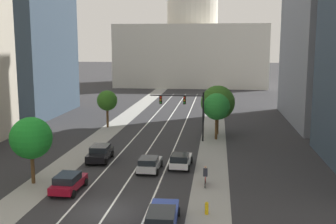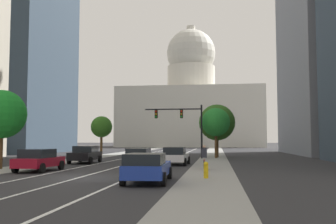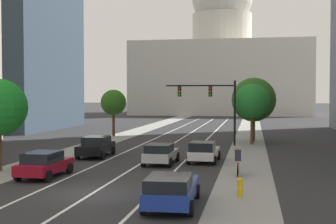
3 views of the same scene
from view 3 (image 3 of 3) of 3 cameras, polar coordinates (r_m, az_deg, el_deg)
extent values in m
plane|color=#2B2B2D|center=(61.97, 3.28, -2.24)|extent=(400.00, 400.00, 0.00)
cube|color=gray|center=(58.39, -4.28, -2.50)|extent=(3.10, 130.00, 0.01)
cube|color=gray|center=(56.53, 9.85, -2.68)|extent=(3.10, 130.00, 0.01)
cube|color=white|center=(47.69, -2.25, -3.53)|extent=(0.16, 90.00, 0.01)
cube|color=white|center=(47.17, 1.06, -3.60)|extent=(0.16, 90.00, 0.01)
cube|color=white|center=(46.81, 4.43, -3.65)|extent=(0.16, 90.00, 0.01)
cube|color=beige|center=(114.90, 6.54, 3.97)|extent=(40.88, 24.76, 16.83)
cylinder|color=beige|center=(115.92, 6.56, 9.94)|extent=(14.26, 14.26, 7.27)
cube|color=#B2B5BA|center=(32.02, -0.84, -5.26)|extent=(1.82, 4.10, 0.56)
cube|color=black|center=(31.36, -1.07, -4.41)|extent=(1.66, 2.12, 0.53)
cylinder|color=black|center=(33.59, -1.85, -5.40)|extent=(0.23, 0.64, 0.64)
cylinder|color=black|center=(33.25, 1.15, -5.48)|extent=(0.23, 0.64, 0.64)
cylinder|color=black|center=(30.91, -2.99, -6.06)|extent=(0.23, 0.64, 0.64)
cylinder|color=black|center=(30.54, 0.27, -6.16)|extent=(0.23, 0.64, 0.64)
cube|color=#1E389E|center=(20.18, 0.53, -9.58)|extent=(2.04, 4.85, 0.62)
cube|color=black|center=(19.01, 0.10, -8.56)|extent=(1.80, 2.47, 0.51)
cylinder|color=black|center=(21.95, -1.35, -9.45)|extent=(0.24, 0.65, 0.64)
cylinder|color=black|center=(21.73, 3.56, -9.57)|extent=(0.24, 0.65, 0.64)
cylinder|color=black|center=(18.83, -2.99, -11.41)|extent=(0.24, 0.65, 0.64)
cylinder|color=black|center=(18.57, 2.76, -11.60)|extent=(0.24, 0.65, 0.64)
cube|color=black|center=(36.07, -8.73, -4.37)|extent=(2.08, 4.57, 0.67)
cube|color=black|center=(36.14, -8.67, -3.38)|extent=(1.83, 2.37, 0.55)
cylinder|color=black|center=(37.83, -9.44, -4.58)|extent=(0.25, 0.65, 0.64)
cylinder|color=black|center=(37.32, -6.67, -4.66)|extent=(0.25, 0.65, 0.64)
cylinder|color=black|center=(34.95, -10.93, -5.14)|extent=(0.25, 0.65, 0.64)
cylinder|color=black|center=(34.40, -7.94, -5.24)|extent=(0.25, 0.65, 0.64)
cube|color=maroon|center=(27.90, -14.72, -6.41)|extent=(1.88, 4.21, 0.59)
cube|color=black|center=(27.56, -14.99, -5.29)|extent=(1.69, 2.25, 0.58)
cylinder|color=black|center=(29.59, -15.06, -6.50)|extent=(0.23, 0.64, 0.64)
cylinder|color=black|center=(28.84, -11.86, -6.70)|extent=(0.23, 0.64, 0.64)
cylinder|color=black|center=(27.11, -17.76, -7.32)|extent=(0.23, 0.64, 0.64)
cylinder|color=black|center=(26.30, -14.33, -7.58)|extent=(0.23, 0.64, 0.64)
cube|color=silver|center=(33.15, 4.42, -5.01)|extent=(1.87, 4.19, 0.58)
cube|color=black|center=(32.10, 4.19, -4.18)|extent=(1.67, 2.02, 0.60)
cylinder|color=black|center=(34.69, 3.29, -5.16)|extent=(0.24, 0.65, 0.64)
cylinder|color=black|center=(34.47, 6.18, -5.22)|extent=(0.24, 0.65, 0.64)
cylinder|color=black|center=(31.93, 2.52, -5.80)|extent=(0.24, 0.65, 0.64)
cylinder|color=black|center=(31.70, 5.67, -5.86)|extent=(0.24, 0.65, 0.64)
cylinder|color=black|center=(43.74, 8.10, -0.13)|extent=(0.20, 0.20, 6.02)
cylinder|color=black|center=(43.96, 3.91, 3.22)|extent=(6.45, 0.14, 0.14)
cube|color=black|center=(43.85, 5.16, 2.50)|extent=(0.32, 0.28, 0.96)
sphere|color=red|center=(43.71, 5.15, 2.89)|extent=(0.20, 0.20, 0.20)
sphere|color=orange|center=(43.70, 5.15, 2.50)|extent=(0.20, 0.20, 0.20)
sphere|color=green|center=(43.70, 5.15, 2.11)|extent=(0.20, 0.20, 0.20)
cube|color=black|center=(44.21, 1.41, 2.50)|extent=(0.32, 0.28, 0.96)
sphere|color=red|center=(44.06, 1.38, 2.90)|extent=(0.20, 0.20, 0.20)
sphere|color=orange|center=(44.06, 1.38, 2.51)|extent=(0.20, 0.20, 0.20)
sphere|color=green|center=(44.06, 1.38, 2.12)|extent=(0.20, 0.20, 0.20)
cylinder|color=yellow|center=(22.14, 8.74, -9.29)|extent=(0.26, 0.26, 0.70)
sphere|color=yellow|center=(22.06, 8.75, -8.20)|extent=(0.26, 0.26, 0.26)
cylinder|color=yellow|center=(21.98, 8.73, -9.28)|extent=(0.10, 0.12, 0.10)
cylinder|color=black|center=(27.44, 8.44, -7.11)|extent=(0.05, 0.66, 0.66)
cylinder|color=black|center=(28.46, 8.52, -6.77)|extent=(0.05, 0.66, 0.66)
cube|color=#A51919|center=(27.92, 8.49, -6.49)|extent=(0.07, 1.00, 0.36)
cube|color=#262833|center=(27.78, 8.49, -5.22)|extent=(0.36, 0.28, 0.64)
sphere|color=tan|center=(27.80, 8.50, -4.32)|extent=(0.22, 0.22, 0.22)
cylinder|color=#51381E|center=(53.07, -6.63, -1.45)|extent=(0.32, 0.32, 2.83)
sphere|color=#2E621C|center=(52.97, -6.64, 1.17)|extent=(2.87, 2.87, 2.87)
cylinder|color=#51381E|center=(45.04, 10.17, -2.02)|extent=(0.32, 0.32, 2.96)
sphere|color=#25812F|center=(44.93, 10.20, 1.33)|extent=(3.29, 3.29, 3.29)
cylinder|color=#51381E|center=(47.95, 10.34, -1.95)|extent=(0.32, 0.32, 2.66)
sphere|color=#2E5E1D|center=(47.83, 10.37, 1.49)|extent=(4.42, 4.42, 4.42)
camera|label=1|loc=(9.06, -170.65, 48.35)|focal=44.41mm
camera|label=2|loc=(2.73, 12.61, -72.20)|focal=40.82mm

